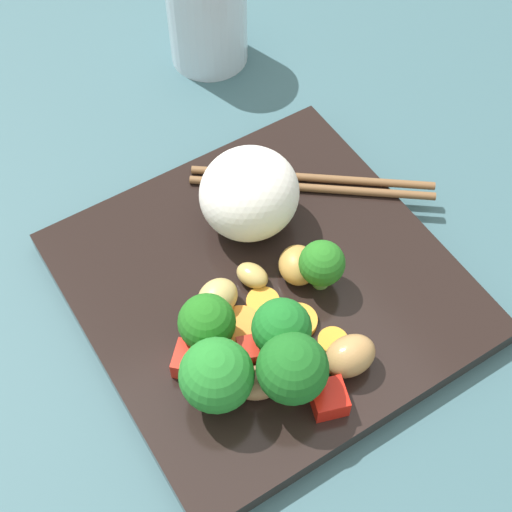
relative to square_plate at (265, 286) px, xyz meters
The scene contains 23 objects.
ground_plane 1.95cm from the square_plate, ahead, with size 110.00×110.00×2.00cm, color #395C64.
square_plate is the anchor object (origin of this frame).
rice_mound 7.60cm from the square_plate, 159.74° to the left, with size 8.26×7.99×7.14cm, color white.
broccoli_floret_0 7.98cm from the square_plate, 70.70° to the right, with size 4.25×4.25×5.10cm.
broccoli_floret_1 5.64cm from the square_plate, 53.66° to the left, with size 3.60×3.60×4.69cm.
broccoli_floret_2 10.91cm from the square_plate, 22.50° to the right, with size 5.03×5.03×6.53cm.
broccoli_floret_3 7.95cm from the square_plate, 23.31° to the right, with size 4.34×4.34×5.96cm.
broccoli_floret_4 11.41cm from the square_plate, 51.73° to the right, with size 5.25×5.25×6.21cm.
carrot_slice_0 7.62cm from the square_plate, ahead, with size 2.29×2.29×0.53cm, color gold.
carrot_slice_1 4.75cm from the square_plate, ahead, with size 2.95×2.95×0.55cm, color gold.
carrot_slice_2 2.49cm from the square_plate, 38.43° to the right, with size 2.62×2.62×0.49cm, color orange.
carrot_slice_3 4.86cm from the square_plate, 56.73° to the right, with size 3.20×3.20×0.65cm, color orange.
carrot_slice_4 8.38cm from the square_plate, 15.11° to the right, with size 2.29×2.29×0.42cm, color orange.
pepper_chunk_0 7.34cm from the square_plate, 40.46° to the right, with size 2.23×1.88×2.24cm, color red.
pepper_chunk_1 9.39cm from the square_plate, 67.28° to the right, with size 2.95×2.48×1.78cm, color red.
pepper_chunk_2 11.54cm from the square_plate, ahead, with size 2.42×2.45×1.84cm, color red.
chicken_piece_0 4.92cm from the square_plate, 94.55° to the right, with size 3.37×2.83×2.52cm, color tan.
chicken_piece_1 3.43cm from the square_plate, 70.63° to the left, with size 3.50×3.07×2.55cm, color #BE8D43.
chicken_piece_2 9.92cm from the square_plate, ahead, with size 3.98×2.96×3.12cm, color tan.
chicken_piece_3 2.04cm from the square_plate, 118.99° to the right, with size 2.75×1.96×1.60cm, color tan.
chicken_piece_4 9.54cm from the square_plate, 36.11° to the right, with size 3.62×2.59×2.03cm, color #AF8055.
chopstick_pair 10.67cm from the square_plate, 124.74° to the left, with size 14.40×17.90×0.70cm.
drinking_glass 29.53cm from the square_plate, 158.37° to the left, with size 7.82×7.82×10.77cm, color silver.
Camera 1 is at (26.49, -17.82, 51.92)cm, focal length 52.36 mm.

